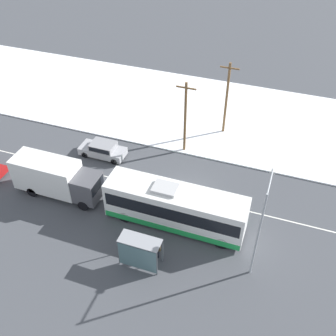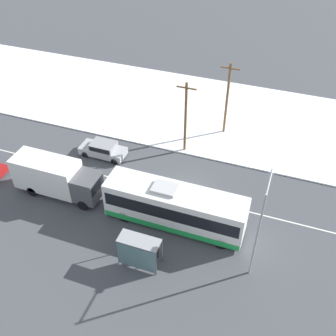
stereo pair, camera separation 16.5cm
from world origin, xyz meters
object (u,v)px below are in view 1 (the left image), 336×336
city_bus (175,207)px  streetlamp (262,219)px  utility_pole_roadside (185,117)px  pedestrian_at_stop (157,247)px  bus_shelter (139,250)px  utility_pole_snowlot (227,98)px  box_truck (56,177)px  sedan_car (103,149)px

city_bus → streetlamp: bearing=-17.6°
city_bus → utility_pole_roadside: bearing=103.4°
pedestrian_at_stop → bus_shelter: size_ratio=0.60×
streetlamp → utility_pole_snowlot: size_ratio=0.99×
box_truck → utility_pole_roadside: (8.08, 9.17, 1.97)m
city_bus → pedestrian_at_stop: 3.57m
sedan_car → bus_shelter: (8.01, -10.34, 0.89)m
box_truck → streetlamp: 16.91m
pedestrian_at_stop → bus_shelter: bus_shelter is taller
bus_shelter → utility_pole_roadside: 13.88m
sedan_car → utility_pole_snowlot: bearing=-141.8°
bus_shelter → utility_pole_roadside: (-1.14, 13.68, 2.08)m
bus_shelter → streetlamp: size_ratio=0.39×
city_bus → sedan_car: city_bus is taller
city_bus → pedestrian_at_stop: city_bus is taller
box_truck → utility_pole_snowlot: utility_pole_snowlot is taller
box_truck → streetlamp: bearing=-6.6°
city_bus → bus_shelter: city_bus is taller
sedan_car → city_bus: bearing=147.6°
bus_shelter → streetlamp: 8.35m
city_bus → streetlamp: (6.31, -2.01, 3.00)m
streetlamp → utility_pole_snowlot: bearing=110.4°
city_bus → utility_pole_roadside: size_ratio=1.49×
box_truck → bus_shelter: 10.26m
box_truck → utility_pole_snowlot: size_ratio=0.98×
city_bus → bus_shelter: (-1.02, -4.61, -0.04)m
bus_shelter → utility_pole_roadside: size_ratio=0.40×
utility_pole_snowlot → utility_pole_roadside: bearing=-123.2°
box_truck → utility_pole_roadside: bearing=48.6°
city_bus → bus_shelter: 4.72m
utility_pole_roadside → utility_pole_snowlot: utility_pole_snowlot is taller
utility_pole_roadside → utility_pole_snowlot: (2.78, 4.25, 0.17)m
box_truck → pedestrian_at_stop: box_truck is taller
sedan_car → bus_shelter: bus_shelter is taller
box_truck → sedan_car: (1.21, 5.82, -0.99)m
pedestrian_at_stop → bus_shelter: (-0.86, -1.10, 0.62)m
sedan_car → bus_shelter: 13.11m
sedan_car → pedestrian_at_stop: 12.81m
utility_pole_snowlot → box_truck: bearing=-129.0°
utility_pole_roadside → pedestrian_at_stop: bearing=-81.0°
pedestrian_at_stop → bus_shelter: 1.53m
city_bus → utility_pole_snowlot: 13.52m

